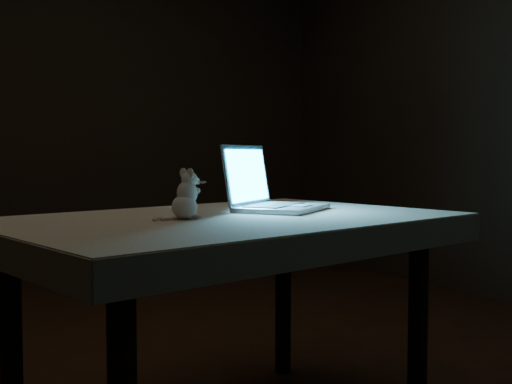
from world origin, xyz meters
TOP-DOWN VIEW (x-y plane):
  - back_wall at (0.00, 2.50)m, footprint 4.50×0.04m
  - table at (0.02, -0.47)m, footprint 1.39×1.05m
  - tablecloth at (-0.02, -0.45)m, footprint 1.58×1.34m
  - laptop at (0.27, -0.38)m, footprint 0.43×0.42m
  - plush_mouse at (-0.12, -0.49)m, footprint 0.14×0.14m

SIDE VIEW (x-z plane):
  - table at x=0.02m, z-range 0.00..0.67m
  - tablecloth at x=-0.02m, z-range 0.60..0.68m
  - plush_mouse at x=-0.12m, z-range 0.68..0.82m
  - laptop at x=0.27m, z-range 0.68..0.90m
  - back_wall at x=0.00m, z-range 0.00..2.60m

